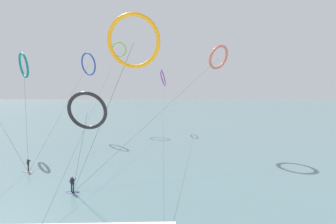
{
  "coord_description": "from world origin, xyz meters",
  "views": [
    {
      "loc": [
        -0.68,
        -6.51,
        10.65
      ],
      "look_at": [
        0.0,
        22.34,
        7.73
      ],
      "focal_mm": 27.11,
      "sensor_mm": 36.0,
      "label": 1
    }
  ],
  "objects": [
    {
      "name": "kite_charcoal",
      "position": [
        -7.34,
        16.08,
        8.49
      ],
      "size": [
        4.19,
        2.84,
        10.28
      ],
      "rotation": [
        0.0,
        0.0,
        3.07
      ],
      "color": "black",
      "rests_on": "ground"
    },
    {
      "name": "sea_water",
      "position": [
        0.0,
        107.34,
        0.04
      ],
      "size": [
        400.0,
        200.0,
        0.08
      ],
      "primitive_type": "cube",
      "color": "slate",
      "rests_on": "ground"
    },
    {
      "name": "kite_violet",
      "position": [
        -0.44,
        55.34,
        12.73
      ],
      "size": [
        1.96,
        50.08,
        14.8
      ],
      "rotation": [
        0.0,
        0.0,
        1.39
      ],
      "color": "purple",
      "rests_on": "ground"
    },
    {
      "name": "surfer_magenta",
      "position": [
        -17.35,
        24.56,
        0.82
      ],
      "size": [
        1.4,
        0.72,
        1.7
      ],
      "rotation": [
        0.0,
        0.0,
        2.17
      ],
      "color": "#CC288E",
      "rests_on": "ground"
    },
    {
      "name": "kite_coral",
      "position": [
        8.76,
        36.24,
        15.48
      ],
      "size": [
        20.76,
        20.2,
        17.55
      ],
      "rotation": [
        0.0,
        0.0,
        3.78
      ],
      "color": "#EA7260",
      "rests_on": "ground"
    },
    {
      "name": "kite_teal",
      "position": [
        -23.5,
        36.36,
        14.12
      ],
      "size": [
        7.96,
        13.74,
        16.28
      ],
      "rotation": [
        0.0,
        0.0,
        2.31
      ],
      "color": "teal",
      "rests_on": "ground"
    },
    {
      "name": "surfer_navy",
      "position": [
        -9.67,
        18.15,
        0.82
      ],
      "size": [
        1.4,
        0.71,
        1.7
      ],
      "rotation": [
        0.0,
        0.0,
        2.56
      ],
      "color": "navy",
      "rests_on": "ground"
    },
    {
      "name": "kite_amber",
      "position": [
        -2.45,
        9.63,
        13.43
      ],
      "size": [
        8.99,
        9.25,
        15.15
      ],
      "rotation": [
        0.0,
        0.0,
        2.98
      ],
      "color": "orange",
      "rests_on": "ground"
    },
    {
      "name": "kite_cobalt",
      "position": [
        -16.12,
        47.67,
        15.31
      ],
      "size": [
        4.45,
        25.16,
        17.75
      ],
      "rotation": [
        0.0,
        0.0,
        2.44
      ],
      "color": "#2647B7",
      "rests_on": "ground"
    },
    {
      "name": "kite_lime",
      "position": [
        -11.34,
        57.96,
        19.77
      ],
      "size": [
        3.83,
        49.15,
        21.67
      ],
      "rotation": [
        0.0,
        0.0,
        3.14
      ],
      "color": "#8CC62D",
      "rests_on": "ground"
    }
  ]
}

